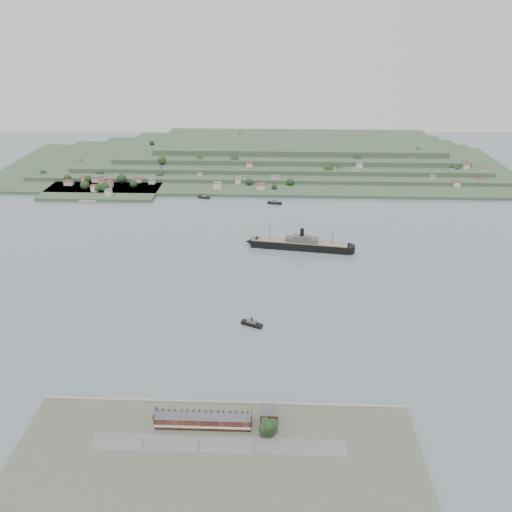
{
  "coord_description": "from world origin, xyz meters",
  "views": [
    {
      "loc": [
        28.22,
        -380.89,
        214.69
      ],
      "look_at": [
        12.75,
        30.0,
        13.77
      ],
      "focal_mm": 35.0,
      "sensor_mm": 36.0,
      "label": 1
    }
  ],
  "objects_px": {
    "steamship": "(297,244)",
    "tugboat": "(252,324)",
    "terrace_row": "(203,419)",
    "fig_tree": "(268,427)",
    "gabled_building": "(269,414)"
  },
  "relations": [
    {
      "from": "terrace_row",
      "to": "tugboat",
      "type": "distance_m",
      "value": 107.76
    },
    {
      "from": "steamship",
      "to": "tugboat",
      "type": "relative_size",
      "value": 6.46
    },
    {
      "from": "steamship",
      "to": "tugboat",
      "type": "distance_m",
      "value": 145.25
    },
    {
      "from": "gabled_building",
      "to": "fig_tree",
      "type": "distance_m",
      "value": 11.33
    },
    {
      "from": "terrace_row",
      "to": "fig_tree",
      "type": "height_order",
      "value": "fig_tree"
    },
    {
      "from": "terrace_row",
      "to": "gabled_building",
      "type": "distance_m",
      "value": 37.74
    },
    {
      "from": "tugboat",
      "to": "steamship",
      "type": "bearing_deg",
      "value": 74.38
    },
    {
      "from": "terrace_row",
      "to": "steamship",
      "type": "xyz_separation_m",
      "value": [
        62.18,
        245.0,
        -1.93
      ]
    },
    {
      "from": "steamship",
      "to": "tugboat",
      "type": "bearing_deg",
      "value": -105.62
    },
    {
      "from": "steamship",
      "to": "fig_tree",
      "type": "distance_m",
      "value": 253.51
    },
    {
      "from": "tugboat",
      "to": "terrace_row",
      "type": "bearing_deg",
      "value": -102.38
    },
    {
      "from": "steamship",
      "to": "tugboat",
      "type": "xyz_separation_m",
      "value": [
        -39.1,
        -139.86,
        -3.07
      ]
    },
    {
      "from": "fig_tree",
      "to": "steamship",
      "type": "bearing_deg",
      "value": 84.37
    },
    {
      "from": "fig_tree",
      "to": "gabled_building",
      "type": "bearing_deg",
      "value": 89.05
    },
    {
      "from": "terrace_row",
      "to": "tugboat",
      "type": "height_order",
      "value": "terrace_row"
    }
  ]
}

